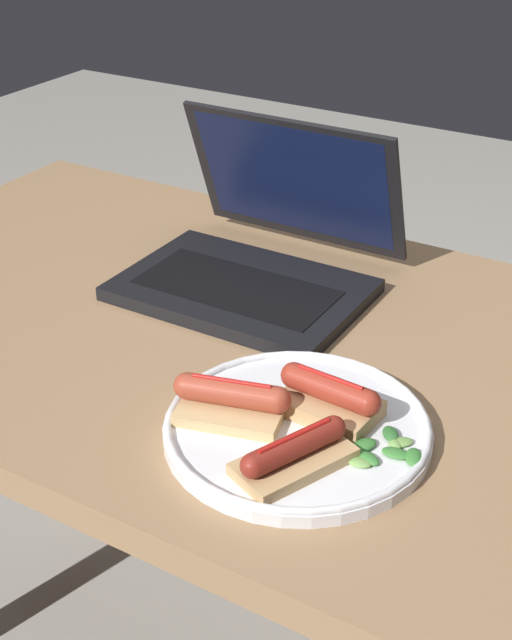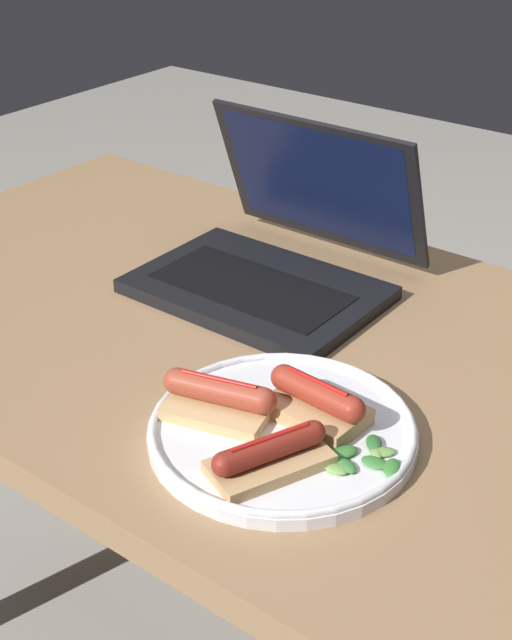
% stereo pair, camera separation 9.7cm
% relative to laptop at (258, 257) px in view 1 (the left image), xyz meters
% --- Properties ---
extents(desk, '(1.42, 0.68, 0.71)m').
position_rel_laptop_xyz_m(desk, '(0.16, -0.11, -0.12)').
color(desk, '#93704C').
rests_on(desk, ground_plane).
extents(laptop, '(0.31, 0.28, 0.21)m').
position_rel_laptop_xyz_m(laptop, '(0.00, 0.00, 0.00)').
color(laptop, black).
rests_on(laptop, desk).
extents(plate, '(0.27, 0.27, 0.02)m').
position_rel_laptop_xyz_m(plate, '(0.20, -0.26, -0.03)').
color(plate, silver).
rests_on(plate, desk).
extents(sausage_toast_left, '(0.12, 0.10, 0.04)m').
position_rel_laptop_xyz_m(sausage_toast_left, '(0.14, -0.28, -0.01)').
color(sausage_toast_left, tan).
rests_on(sausage_toast_left, plate).
extents(sausage_toast_middle, '(0.11, 0.07, 0.05)m').
position_rel_laptop_xyz_m(sausage_toast_middle, '(0.22, -0.23, -0.01)').
color(sausage_toast_middle, tan).
rests_on(sausage_toast_middle, plate).
extents(sausage_toast_right, '(0.10, 0.13, 0.04)m').
position_rel_laptop_xyz_m(sausage_toast_right, '(0.23, -0.32, -0.01)').
color(sausage_toast_right, tan).
rests_on(sausage_toast_right, plate).
extents(salad_pile, '(0.08, 0.08, 0.01)m').
position_rel_laptop_xyz_m(salad_pile, '(0.29, -0.26, -0.02)').
color(salad_pile, '#709E4C').
rests_on(salad_pile, plate).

